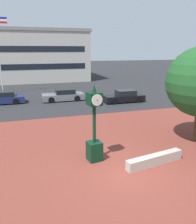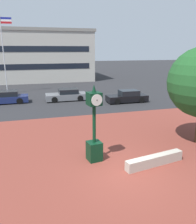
{
  "view_description": "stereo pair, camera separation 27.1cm",
  "coord_description": "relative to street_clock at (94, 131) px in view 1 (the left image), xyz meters",
  "views": [
    {
      "loc": [
        -4.04,
        -8.63,
        5.5
      ],
      "look_at": [
        -0.81,
        1.79,
        2.5
      ],
      "focal_mm": 36.83,
      "sensor_mm": 36.0,
      "label": 1
    },
    {
      "loc": [
        -3.78,
        -8.7,
        5.5
      ],
      "look_at": [
        -0.81,
        1.79,
        2.5
      ],
      "focal_mm": 36.83,
      "sensor_mm": 36.0,
      "label": 2
    }
  ],
  "objects": [
    {
      "name": "civic_building",
      "position": [
        -2.68,
        34.66,
        2.84
      ],
      "size": [
        21.16,
        12.66,
        8.78
      ],
      "color": "#B2ADA3",
      "rests_on": "ground"
    },
    {
      "name": "ground_plane",
      "position": [
        1.05,
        -1.67,
        -1.56
      ],
      "size": [
        200.0,
        200.0,
        0.0
      ],
      "primitive_type": "plane",
      "color": "#262628"
    },
    {
      "name": "car_street_far",
      "position": [
        6.82,
        11.94,
        -0.99
      ],
      "size": [
        4.34,
        1.83,
        1.28
      ],
      "rotation": [
        0.0,
        0.0,
        1.56
      ],
      "color": "black",
      "rests_on": "ground"
    },
    {
      "name": "plaza_brick_paving",
      "position": [
        1.05,
        1.25,
        -1.56
      ],
      "size": [
        44.0,
        13.84,
        0.01
      ],
      "primitive_type": "cube",
      "color": "brown",
      "rests_on": "ground"
    },
    {
      "name": "car_street_near",
      "position": [
        0.72,
        14.59,
        -0.99
      ],
      "size": [
        4.49,
        1.99,
        1.28
      ],
      "rotation": [
        0.0,
        0.0,
        1.58
      ],
      "color": "slate",
      "rests_on": "ground"
    },
    {
      "name": "street_clock",
      "position": [
        0.0,
        0.0,
        0.0
      ],
      "size": [
        0.77,
        0.77,
        3.9
      ],
      "rotation": [
        0.0,
        0.0,
        0.15
      ],
      "color": "black",
      "rests_on": "ground"
    },
    {
      "name": "car_street_mid",
      "position": [
        -5.61,
        14.91,
        -0.99
      ],
      "size": [
        4.59,
        1.88,
        1.28
      ],
      "rotation": [
        0.0,
        0.0,
        1.59
      ],
      "color": "navy",
      "rests_on": "ground"
    },
    {
      "name": "planter_wall",
      "position": [
        2.7,
        -1.33,
        -1.31
      ],
      "size": [
        3.22,
        0.95,
        0.5
      ],
      "primitive_type": "cube",
      "rotation": [
        0.0,
        0.0,
        0.18
      ],
      "color": "#ADA393",
      "rests_on": "ground"
    }
  ]
}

